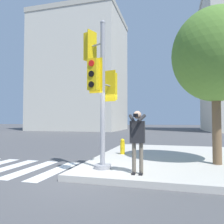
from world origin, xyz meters
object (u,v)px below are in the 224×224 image
traffic_signal_pole (100,83)px  person_photographer (137,136)px  street_tree (215,55)px  fire_hydrant (123,146)px

traffic_signal_pole → person_photographer: 2.06m
person_photographer → street_tree: bearing=40.4°
traffic_signal_pole → fire_hydrant: bearing=88.7°
person_photographer → street_tree: 4.11m
person_photographer → fire_hydrant: person_photographer is taller
person_photographer → fire_hydrant: (-1.17, 3.38, -0.72)m
person_photographer → fire_hydrant: 3.65m
person_photographer → street_tree: (2.39, 2.04, 2.65)m
person_photographer → street_tree: size_ratio=0.33×
person_photographer → street_tree: street_tree is taller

